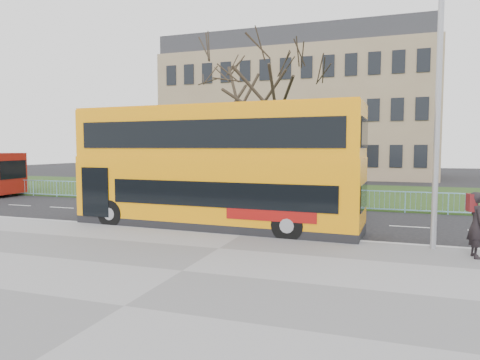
% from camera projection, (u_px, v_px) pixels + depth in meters
% --- Properties ---
extents(ground, '(120.00, 120.00, 0.00)m').
position_uv_depth(ground, '(256.00, 229.00, 17.55)').
color(ground, black).
rests_on(ground, ground).
extents(pavement, '(80.00, 10.50, 0.12)m').
position_uv_depth(pavement, '(182.00, 273.00, 11.17)').
color(pavement, slate).
rests_on(pavement, ground).
extents(kerb, '(80.00, 0.20, 0.14)m').
position_uv_depth(kerb, '(244.00, 234.00, 16.08)').
color(kerb, '#9A999C').
rests_on(kerb, ground).
extents(grass_verge, '(80.00, 15.40, 0.08)m').
position_uv_depth(grass_verge, '(312.00, 193.00, 31.05)').
color(grass_verge, '#213814').
rests_on(grass_verge, ground).
extents(guard_railing, '(40.00, 0.12, 1.10)m').
position_uv_depth(guard_railing, '(290.00, 198.00, 23.74)').
color(guard_railing, '#7FC0E2').
rests_on(guard_railing, ground).
extents(bare_tree, '(8.25, 8.25, 11.78)m').
position_uv_depth(bare_tree, '(256.00, 106.00, 27.50)').
color(bare_tree, black).
rests_on(bare_tree, grass_verge).
extents(civic_building, '(30.00, 15.00, 14.00)m').
position_uv_depth(civic_building, '(299.00, 117.00, 51.67)').
color(civic_building, '#897357').
rests_on(civic_building, ground).
extents(yellow_bus, '(11.85, 3.29, 4.92)m').
position_uv_depth(yellow_bus, '(215.00, 165.00, 17.37)').
color(yellow_bus, orange).
rests_on(yellow_bus, ground).
extents(pedestrian, '(0.56, 0.76, 1.93)m').
position_uv_depth(pedestrian, '(477.00, 225.00, 12.43)').
color(pedestrian, black).
rests_on(pedestrian, pavement).
extents(street_lamp, '(1.90, 0.47, 8.99)m').
position_uv_depth(street_lamp, '(434.00, 92.00, 13.23)').
color(street_lamp, '#999BA1').
rests_on(street_lamp, pavement).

